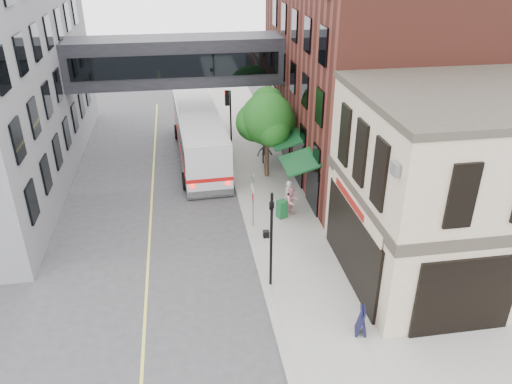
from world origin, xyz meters
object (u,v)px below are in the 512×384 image
object	(u,v)px
pedestrian_a	(289,196)
pedestrian_c	(265,152)
bus	(199,133)
pedestrian_b	(292,201)
newspaper_box	(282,209)
sandwich_board	(362,321)

from	to	relation	value
pedestrian_a	pedestrian_c	size ratio (longest dim) A/B	1.14
pedestrian_a	bus	bearing A→B (deg)	93.88
pedestrian_a	pedestrian_c	xyz separation A→B (m)	(-0.21, 6.70, -0.11)
bus	pedestrian_b	distance (m)	10.07
pedestrian_c	newspaper_box	distance (m)	7.37
pedestrian_a	newspaper_box	distance (m)	0.95
pedestrian_a	sandwich_board	distance (m)	9.85
bus	pedestrian_c	world-z (taller)	bus
pedestrian_c	sandwich_board	world-z (taller)	pedestrian_c
pedestrian_b	newspaper_box	world-z (taller)	pedestrian_b
bus	pedestrian_a	world-z (taller)	bus
pedestrian_b	newspaper_box	bearing A→B (deg)	164.58
pedestrian_a	pedestrian_b	bearing A→B (deg)	-113.51
newspaper_box	sandwich_board	bearing A→B (deg)	-105.57
newspaper_box	pedestrian_b	bearing A→B (deg)	-8.36
pedestrian_a	pedestrian_c	bearing A→B (deg)	68.06
pedestrian_b	newspaper_box	size ratio (longest dim) A/B	1.70
pedestrian_b	pedestrian_c	distance (m)	7.21
newspaper_box	sandwich_board	distance (m)	9.25
pedestrian_b	pedestrian_c	size ratio (longest dim) A/B	1.06
pedestrian_b	sandwich_board	distance (m)	9.34
pedestrian_b	sandwich_board	world-z (taller)	pedestrian_b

